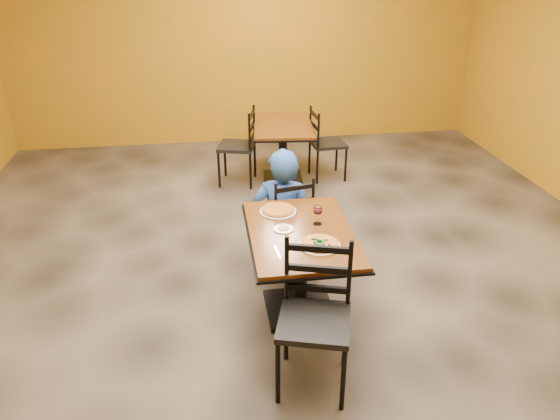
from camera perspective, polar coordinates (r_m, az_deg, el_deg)
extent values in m
cube|color=black|center=(4.98, 1.04, -7.19)|extent=(7.00, 8.00, 0.01)
cube|color=#B16C13|center=(8.22, -3.58, 17.48)|extent=(7.00, 0.01, 3.00)
cube|color=#562F0D|center=(4.18, 2.23, -2.49)|extent=(0.80, 1.20, 0.03)
cube|color=black|center=(4.19, 2.22, -2.79)|extent=(0.83, 1.23, 0.02)
cylinder|color=black|center=(4.37, 2.15, -6.70)|extent=(0.12, 0.12, 0.66)
cube|color=black|center=(4.57, 2.07, -10.39)|extent=(0.55, 0.55, 0.04)
cube|color=#562F0D|center=(6.79, 0.31, 9.02)|extent=(0.83, 1.16, 0.03)
cube|color=black|center=(6.79, 0.31, 8.83)|extent=(0.86, 1.19, 0.02)
cylinder|color=black|center=(6.90, 0.30, 6.13)|extent=(0.11, 0.11, 0.66)
cube|color=black|center=(7.03, 0.30, 3.44)|extent=(0.55, 0.55, 0.04)
imported|color=navy|center=(4.99, 0.27, 0.42)|extent=(0.66, 0.51, 1.14)
cylinder|color=white|center=(3.98, 4.25, -3.78)|extent=(0.31, 0.31, 0.01)
cylinder|color=maroon|center=(3.97, 4.26, -3.58)|extent=(0.28, 0.28, 0.02)
cylinder|color=white|center=(4.48, -0.21, -0.12)|extent=(0.31, 0.31, 0.01)
cylinder|color=#AF8621|center=(4.47, -0.21, 0.06)|extent=(0.28, 0.28, 0.02)
cylinder|color=white|center=(4.20, 0.37, -2.03)|extent=(0.16, 0.16, 0.01)
cylinder|color=tan|center=(4.19, 0.37, -1.92)|extent=(0.09, 0.09, 0.01)
cube|color=silver|center=(3.89, -0.26, -4.53)|extent=(0.03, 0.19, 0.00)
cube|color=silver|center=(4.07, 7.59, -3.32)|extent=(0.13, 0.18, 0.00)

